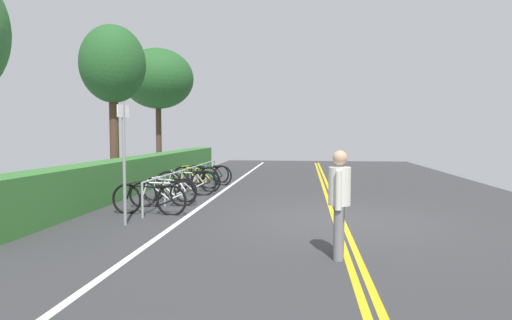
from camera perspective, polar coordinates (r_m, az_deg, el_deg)
ground_plane at (r=9.31m, az=10.84°, el=-7.91°), size 37.85×11.34×0.05m
centre_line_yellow_inner at (r=9.31m, az=11.34°, el=-7.75°), size 34.06×0.10×0.00m
centre_line_yellow_outer at (r=9.30m, az=10.35°, el=-7.75°), size 34.06×0.10×0.00m
bike_lane_stripe_white at (r=9.62m, az=-9.04°, el=-7.35°), size 34.06×0.12×0.00m
bike_rack at (r=13.02m, az=-8.91°, el=-1.86°), size 7.44×0.05×0.78m
bicycle_0 at (r=9.96m, az=-13.98°, el=-5.06°), size 0.46×1.78×0.73m
bicycle_1 at (r=10.93m, az=-12.14°, el=-4.36°), size 0.59×1.60×0.69m
bicycle_2 at (r=11.72m, az=-11.41°, el=-3.85°), size 0.46×1.60×0.68m
bicycle_3 at (r=12.59m, az=-9.25°, el=-3.06°), size 0.69×1.70×0.79m
bicycle_4 at (r=13.55m, az=-8.15°, el=-2.80°), size 0.46×1.68×0.68m
bicycle_5 at (r=14.38m, az=-7.99°, el=-2.28°), size 0.51×1.67×0.76m
bicycle_6 at (r=15.22m, az=-6.22°, el=-1.97°), size 0.56×1.71×0.74m
bicycle_7 at (r=16.15m, az=-6.19°, el=-1.74°), size 0.67×1.61×0.68m
pedestrian at (r=6.37m, az=10.99°, el=-4.84°), size 0.49×0.32×1.58m
sign_post_near at (r=8.83m, az=-17.09°, el=1.03°), size 0.36×0.10×2.43m
hedge_backdrop at (r=15.02m, az=-14.23°, el=-1.44°), size 16.39×0.83×1.05m
tree_mid at (r=15.33m, az=-18.43°, el=11.76°), size 2.14×2.14×5.38m
tree_far_right at (r=21.59m, az=-12.85°, el=10.40°), size 3.40×3.40×5.86m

